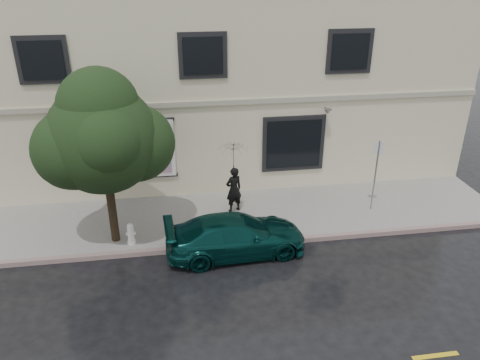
{
  "coord_description": "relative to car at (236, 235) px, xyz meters",
  "views": [
    {
      "loc": [
        -1.1,
        -10.53,
        8.09
      ],
      "look_at": [
        0.81,
        2.2,
        1.95
      ],
      "focal_mm": 35.0,
      "sensor_mm": 36.0,
      "label": 1
    }
  ],
  "objects": [
    {
      "name": "sign_pole",
      "position": [
        5.0,
        1.73,
        1.07
      ],
      "size": [
        0.3,
        0.13,
        2.53
      ],
      "rotation": [
        0.0,
        0.0,
        -0.37
      ],
      "color": "#909498",
      "rests_on": "sidewalk"
    },
    {
      "name": "curb",
      "position": [
        -0.54,
        0.3,
        -0.53
      ],
      "size": [
        20.0,
        0.18,
        0.16
      ],
      "primitive_type": "cube",
      "color": "gray",
      "rests_on": "ground"
    },
    {
      "name": "umbrella",
      "position": [
        0.26,
        2.32,
        1.57
      ],
      "size": [
        1.25,
        1.25,
        0.8
      ],
      "primitive_type": "imported",
      "rotation": [
        0.0,
        0.0,
        -0.17
      ],
      "color": "black",
      "rests_on": "pedestrian"
    },
    {
      "name": "fire_hydrant",
      "position": [
        -3.13,
        0.77,
        -0.12
      ],
      "size": [
        0.28,
        0.27,
        0.69
      ],
      "rotation": [
        0.0,
        0.0,
        -0.03
      ],
      "color": "white",
      "rests_on": "sidewalk"
    },
    {
      "name": "street_tree",
      "position": [
        -3.63,
        1.04,
        2.87
      ],
      "size": [
        3.15,
        3.15,
        4.92
      ],
      "color": "black",
      "rests_on": "sidewalk"
    },
    {
      "name": "car",
      "position": [
        0.0,
        0.0,
        0.0
      ],
      "size": [
        4.28,
        2.13,
        1.21
      ],
      "primitive_type": "imported",
      "rotation": [
        0.0,
        0.0,
        1.64
      ],
      "color": "#083330",
      "rests_on": "ground"
    },
    {
      "name": "building",
      "position": [
        -0.54,
        7.8,
        2.89
      ],
      "size": [
        20.0,
        8.12,
        7.0
      ],
      "color": "beige",
      "rests_on": "ground"
    },
    {
      "name": "sidewalk",
      "position": [
        -0.54,
        2.05,
        -0.53
      ],
      "size": [
        20.0,
        3.5,
        0.15
      ],
      "primitive_type": "cube",
      "color": "gray",
      "rests_on": "ground"
    },
    {
      "name": "ground",
      "position": [
        -0.54,
        -1.2,
        -0.61
      ],
      "size": [
        90.0,
        90.0,
        0.0
      ],
      "primitive_type": "plane",
      "color": "black",
      "rests_on": "ground"
    },
    {
      "name": "pedestrian",
      "position": [
        0.26,
        2.32,
        0.36
      ],
      "size": [
        0.69,
        0.58,
        1.62
      ],
      "primitive_type": "imported",
      "rotation": [
        0.0,
        0.0,
        3.52
      ],
      "color": "black",
      "rests_on": "sidewalk"
    },
    {
      "name": "billboard",
      "position": [
        -3.74,
        3.72,
        1.45
      ],
      "size": [
        4.3,
        0.16,
        2.2
      ],
      "color": "white",
      "rests_on": "ground"
    }
  ]
}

